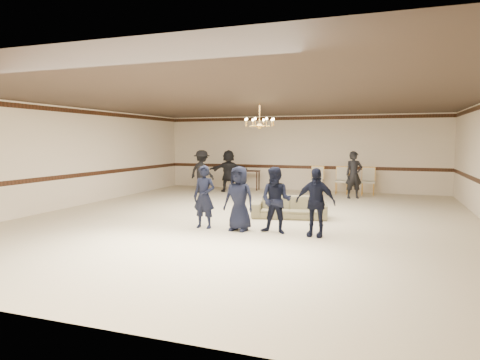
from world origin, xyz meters
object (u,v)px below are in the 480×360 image
object	(u,v)px
boy_b	(239,199)
banquet_chair_mid	(342,181)
chandelier	(260,115)
boy_c	(276,200)
banquet_chair_right	(368,182)
boy_a	(204,197)
console_table	(248,180)
adult_left	(202,171)
adult_right	(354,175)
banquet_chair_left	(317,180)
settee	(289,207)
boy_d	(315,202)
adult_mid	(229,171)

from	to	relation	value
boy_b	banquet_chair_mid	distance (m)	7.89
chandelier	boy_c	size ratio (longest dim) A/B	0.61
banquet_chair_mid	banquet_chair_right	world-z (taller)	same
boy_a	chandelier	bearing A→B (deg)	77.59
banquet_chair_mid	boy_a	bearing A→B (deg)	-108.23
boy_a	console_table	xyz separation A→B (m)	(-1.48, 7.92, -0.34)
boy_b	console_table	distance (m)	8.28
adult_left	banquet_chair_right	world-z (taller)	adult_left
adult_right	banquet_chair_left	bearing A→B (deg)	120.25
settee	adult_right	bearing A→B (deg)	63.01
adult_left	banquet_chair_mid	distance (m)	5.65
adult_left	banquet_chair_mid	bearing A→B (deg)	-150.97
settee	adult_right	world-z (taller)	adult_right
boy_c	boy_d	distance (m)	0.90
adult_left	adult_right	bearing A→B (deg)	-162.31
boy_a	boy_c	xyz separation A→B (m)	(1.80, 0.00, 0.00)
boy_b	adult_left	bearing A→B (deg)	127.70
boy_c	banquet_chair_mid	distance (m)	7.76
boy_a	banquet_chair_left	xyz separation A→B (m)	(1.52, 7.72, -0.23)
chandelier	banquet_chair_left	world-z (taller)	chandelier
adult_mid	banquet_chair_left	world-z (taller)	adult_mid
chandelier	boy_c	bearing A→B (deg)	-65.44
chandelier	boy_d	world-z (taller)	chandelier
boy_c	banquet_chair_left	distance (m)	7.73
adult_mid	banquet_chair_mid	xyz separation A→B (m)	(4.57, 0.68, -0.34)
banquet_chair_right	chandelier	bearing A→B (deg)	-118.84
chandelier	boy_d	bearing A→B (deg)	-50.97
boy_c	boy_d	bearing A→B (deg)	4.85
banquet_chair_left	chandelier	bearing A→B (deg)	-100.80
boy_a	adult_left	world-z (taller)	adult_left
boy_d	adult_mid	bearing A→B (deg)	130.28
chandelier	boy_a	bearing A→B (deg)	-104.06
chandelier	settee	size ratio (longest dim) A/B	0.46
boy_c	adult_right	distance (m)	6.76
boy_c	adult_left	size ratio (longest dim) A/B	0.88
banquet_chair_left	banquet_chair_mid	xyz separation A→B (m)	(1.00, 0.00, 0.00)
boy_d	adult_right	world-z (taller)	adult_right
adult_left	banquet_chair_mid	world-z (taller)	adult_left
chandelier	adult_mid	bearing A→B (deg)	120.83
adult_right	boy_d	bearing A→B (deg)	-117.61
boy_d	adult_left	xyz separation A→B (m)	(-5.64, 6.34, 0.11)
chandelier	settee	world-z (taller)	chandelier
banquet_chair_left	settee	bearing A→B (deg)	-89.61
chandelier	banquet_chair_right	distance (m)	6.37
boy_d	console_table	xyz separation A→B (m)	(-4.18, 7.92, -0.34)
boy_d	boy_b	bearing A→B (deg)	-173.70
boy_c	adult_mid	size ratio (longest dim) A/B	0.88
banquet_chair_left	banquet_chair_mid	world-z (taller)	same
settee	console_table	distance (m)	6.71
chandelier	adult_mid	world-z (taller)	chandelier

